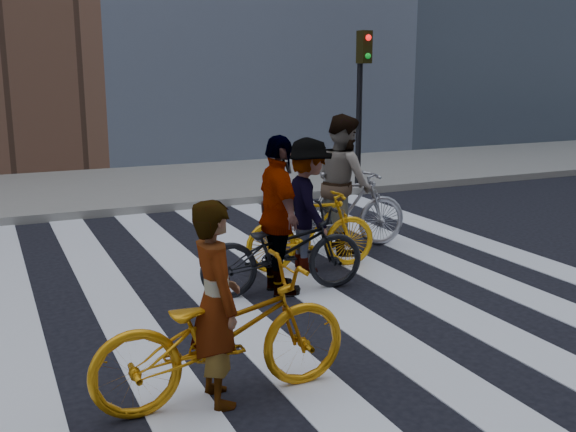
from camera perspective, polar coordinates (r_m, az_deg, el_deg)
ground at (r=7.92m, az=-1.91°, el=-6.66°), size 100.00×100.00×0.00m
sidewalk_far at (r=14.91m, az=-13.14°, el=2.41°), size 100.00×5.00×0.15m
zebra_crosswalk at (r=7.92m, az=-1.91°, el=-6.62°), size 8.25×10.00×0.01m
traffic_signal at (r=14.23m, az=6.26°, el=11.13°), size 0.22×0.42×3.33m
bike_yellow_left at (r=5.38m, az=-5.56°, el=-9.94°), size 2.10×0.74×1.10m
bike_silver_mid at (r=9.74m, az=4.90°, el=0.49°), size 1.96×0.64×1.16m
bike_yellow_right at (r=8.76m, az=1.98°, el=-1.21°), size 1.80×0.74×1.05m
bike_dark_rear at (r=7.83m, az=-0.44°, el=-2.91°), size 2.03×0.88×1.04m
rider_left at (r=5.27m, az=-6.14°, el=-7.34°), size 0.39×0.60×1.63m
rider_mid at (r=9.64m, az=4.68°, el=2.79°), size 0.79×0.99×1.96m
rider_right at (r=8.66m, az=1.70°, el=0.94°), size 0.80×1.20×1.73m
rider_rear at (r=7.71m, az=-0.78°, el=-0.00°), size 0.56×1.13×1.86m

